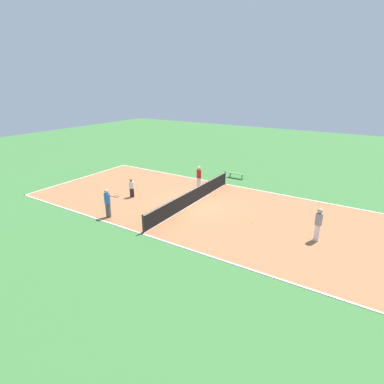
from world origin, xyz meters
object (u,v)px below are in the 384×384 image
object	(u,v)px
tennis_ball_midcourt	(252,222)
bench	(236,174)
player_coach_red	(199,176)
tennis_ball_right_alley	(184,199)
tennis_net	(192,196)
player_near_blue	(108,201)
player_far_white	(132,187)
player_baseline_gray	(318,222)
tennis_ball_left_sideline	(196,185)

from	to	relation	value
tennis_ball_midcourt	bench	bearing A→B (deg)	-149.53
bench	player_coach_red	distance (m)	4.50
tennis_ball_right_alley	tennis_ball_midcourt	xyz separation A→B (m)	(1.04, 5.61, 0.00)
tennis_ball_right_alley	tennis_net	bearing A→B (deg)	65.45
player_coach_red	bench	bearing A→B (deg)	68.08
tennis_net	tennis_ball_right_alley	xyz separation A→B (m)	(-0.45, -0.98, -0.53)
tennis_net	player_near_blue	distance (m)	5.62
tennis_net	bench	world-z (taller)	tennis_net
player_far_white	player_near_blue	xyz separation A→B (m)	(3.37, 1.20, 0.29)
player_far_white	player_baseline_gray	bearing A→B (deg)	-62.71
bench	player_far_white	bearing A→B (deg)	-117.86
bench	player_near_blue	bearing A→B (deg)	-105.42
bench	tennis_ball_midcourt	world-z (taller)	bench
bench	tennis_ball_midcourt	distance (m)	9.07
bench	tennis_ball_right_alley	distance (m)	6.85
bench	player_coach_red	xyz separation A→B (m)	(4.26, -1.27, 0.70)
tennis_net	player_coach_red	distance (m)	3.25
player_baseline_gray	tennis_ball_left_sideline	size ratio (longest dim) A/B	27.03
player_coach_red	player_far_white	size ratio (longest dim) A/B	1.31
player_far_white	player_near_blue	world-z (taller)	player_near_blue
player_near_blue	tennis_ball_right_alley	bearing A→B (deg)	41.83
player_far_white	tennis_ball_left_sideline	world-z (taller)	player_far_white
player_coach_red	player_near_blue	distance (m)	7.79
tennis_net	player_near_blue	xyz separation A→B (m)	(4.58, -3.22, 0.50)
player_far_white	tennis_ball_left_sideline	distance (m)	5.52
tennis_net	tennis_ball_left_sideline	xyz separation A→B (m)	(-3.67, -1.92, -0.53)
bench	tennis_ball_left_sideline	xyz separation A→B (m)	(3.55, -1.96, -0.33)
player_baseline_gray	player_near_blue	world-z (taller)	player_baseline_gray
bench	tennis_net	bearing A→B (deg)	-90.27
player_far_white	tennis_net	bearing A→B (deg)	-49.17
tennis_net	player_baseline_gray	xyz separation A→B (m)	(0.83, 8.27, 0.50)
tennis_ball_midcourt	player_baseline_gray	bearing A→B (deg)	86.37
tennis_ball_left_sideline	tennis_ball_midcourt	world-z (taller)	same
bench	tennis_ball_midcourt	bearing A→B (deg)	-59.53
tennis_ball_left_sideline	tennis_ball_midcourt	size ratio (longest dim) A/B	1.00
bench	player_baseline_gray	bearing A→B (deg)	-44.34
player_coach_red	player_near_blue	bearing A→B (deg)	-110.09
bench	tennis_ball_left_sideline	world-z (taller)	bench
bench	player_baseline_gray	world-z (taller)	player_baseline_gray
tennis_ball_left_sideline	bench	bearing A→B (deg)	151.14
player_near_blue	bench	bearing A→B (deg)	50.38
tennis_net	tennis_ball_midcourt	bearing A→B (deg)	82.68
tennis_net	tennis_ball_left_sideline	world-z (taller)	tennis_net
bench	player_coach_red	size ratio (longest dim) A/B	0.79
player_far_white	tennis_ball_midcourt	bearing A→B (deg)	-60.57
player_far_white	player_near_blue	distance (m)	3.59
player_near_blue	tennis_ball_left_sideline	world-z (taller)	player_near_blue
tennis_net	tennis_ball_left_sideline	distance (m)	4.17
tennis_ball_right_alley	player_far_white	bearing A→B (deg)	-64.27
player_far_white	player_baseline_gray	xyz separation A→B (m)	(-0.38, 12.69, 0.29)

